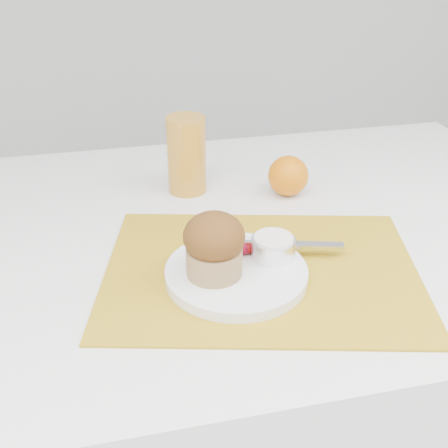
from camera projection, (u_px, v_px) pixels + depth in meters
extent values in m
cube|color=white|center=(243.00, 384.00, 1.14)|extent=(1.20, 0.80, 0.75)
cube|color=#BA9019|center=(261.00, 271.00, 0.83)|extent=(0.53, 0.44, 0.00)
cylinder|color=white|center=(236.00, 273.00, 0.81)|extent=(0.24, 0.24, 0.02)
cylinder|color=white|center=(273.00, 248.00, 0.83)|extent=(0.08, 0.08, 0.03)
cylinder|color=white|center=(273.00, 239.00, 0.82)|extent=(0.06, 0.06, 0.01)
ellipsoid|color=#530210|center=(243.00, 249.00, 0.84)|extent=(0.02, 0.02, 0.02)
ellipsoid|color=#510202|center=(248.00, 248.00, 0.84)|extent=(0.02, 0.02, 0.02)
cube|color=silver|center=(280.00, 244.00, 0.86)|extent=(0.19, 0.06, 0.00)
sphere|color=orange|center=(288.00, 176.00, 1.04)|extent=(0.08, 0.08, 0.08)
cylinder|color=orange|center=(187.00, 155.00, 1.04)|extent=(0.08, 0.08, 0.14)
cylinder|color=#A88351|center=(214.00, 261.00, 0.79)|extent=(0.09, 0.09, 0.04)
ellipsoid|color=#381D0A|center=(214.00, 236.00, 0.77)|extent=(0.09, 0.09, 0.07)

